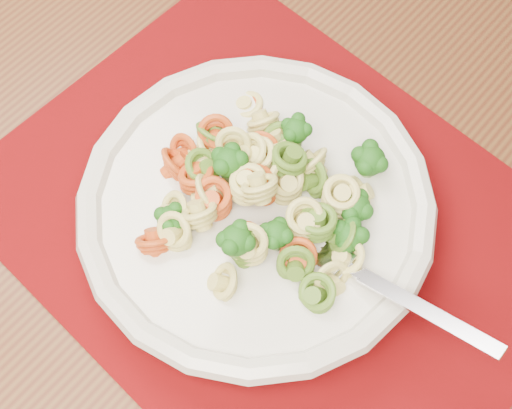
% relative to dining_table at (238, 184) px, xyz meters
% --- Properties ---
extents(dining_table, '(1.72, 1.42, 0.72)m').
position_rel_dining_table_xyz_m(dining_table, '(0.00, 0.00, 0.00)').
color(dining_table, '#563418').
rests_on(dining_table, ground).
extents(placemat, '(0.55, 0.50, 0.00)m').
position_rel_dining_table_xyz_m(placemat, '(0.06, -0.07, 0.09)').
color(placemat, '#640408').
rests_on(placemat, dining_table).
extents(pasta_bowl, '(0.28, 0.28, 0.05)m').
position_rel_dining_table_xyz_m(pasta_bowl, '(0.05, -0.08, 0.12)').
color(pasta_bowl, beige).
rests_on(pasta_bowl, placemat).
extents(pasta_broccoli_heap, '(0.23, 0.23, 0.06)m').
position_rel_dining_table_xyz_m(pasta_broccoli_heap, '(0.05, -0.08, 0.14)').
color(pasta_broccoli_heap, '#D6C869').
rests_on(pasta_broccoli_heap, pasta_bowl).
extents(fork, '(0.18, 0.09, 0.08)m').
position_rel_dining_table_xyz_m(fork, '(0.12, -0.10, 0.14)').
color(fork, silver).
rests_on(fork, pasta_bowl).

